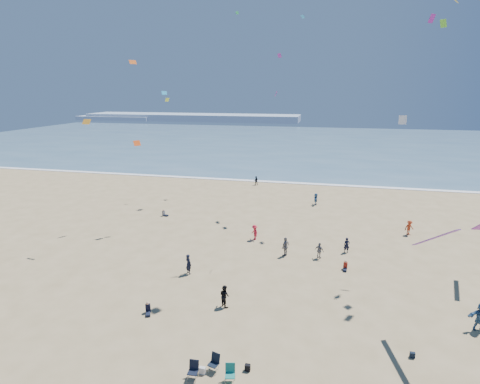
# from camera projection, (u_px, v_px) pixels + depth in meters

# --- Properties ---
(ground) EXTENTS (220.00, 220.00, 0.00)m
(ground) POSITION_uv_depth(u_px,v_px,m) (173.00, 370.00, 20.68)
(ground) COLOR tan
(ground) RESTS_ON ground
(ocean) EXTENTS (220.00, 100.00, 0.06)m
(ocean) POSITION_uv_depth(u_px,v_px,m) (298.00, 143.00, 110.09)
(ocean) COLOR #476B84
(ocean) RESTS_ON ground
(surf_line) EXTENTS (220.00, 1.20, 0.08)m
(surf_line) POSITION_uv_depth(u_px,v_px,m) (277.00, 182.00, 63.02)
(surf_line) COLOR white
(surf_line) RESTS_ON ground
(headland_far) EXTENTS (110.00, 20.00, 3.20)m
(headland_far) POSITION_uv_depth(u_px,v_px,m) (192.00, 117.00, 193.02)
(headland_far) COLOR #7A8EA8
(headland_far) RESTS_ON ground
(headland_near) EXTENTS (40.00, 14.00, 2.00)m
(headland_near) POSITION_uv_depth(u_px,v_px,m) (117.00, 118.00, 196.97)
(headland_near) COLOR #7A8EA8
(headland_near) RESTS_ON ground
(standing_flyers) EXTENTS (37.25, 51.12, 1.89)m
(standing_flyers) POSITION_uv_depth(u_px,v_px,m) (326.00, 258.00, 32.67)
(standing_flyers) COLOR black
(standing_flyers) RESTS_ON ground
(seated_group) EXTENTS (22.04, 30.70, 0.84)m
(seated_group) POSITION_uv_depth(u_px,v_px,m) (202.00, 294.00, 27.61)
(seated_group) COLOR silver
(seated_group) RESTS_ON ground
(chair_cluster) EXTENTS (2.67, 1.48, 1.00)m
(chair_cluster) POSITION_uv_depth(u_px,v_px,m) (212.00, 370.00, 20.05)
(chair_cluster) COLOR black
(chair_cluster) RESTS_ON ground
(white_tote) EXTENTS (0.35, 0.20, 0.40)m
(white_tote) POSITION_uv_depth(u_px,v_px,m) (202.00, 370.00, 20.40)
(white_tote) COLOR silver
(white_tote) RESTS_ON ground
(black_backpack) EXTENTS (0.30, 0.22, 0.38)m
(black_backpack) POSITION_uv_depth(u_px,v_px,m) (248.00, 368.00, 20.62)
(black_backpack) COLOR black
(black_backpack) RESTS_ON ground
(navy_bag) EXTENTS (0.28, 0.18, 0.34)m
(navy_bag) POSITION_uv_depth(u_px,v_px,m) (412.00, 355.00, 21.64)
(navy_bag) COLOR black
(navy_bag) RESTS_ON ground
(kites_aloft) EXTENTS (35.78, 44.73, 26.56)m
(kites_aloft) POSITION_uv_depth(u_px,v_px,m) (346.00, 102.00, 28.53)
(kites_aloft) COLOR #E8F138
(kites_aloft) RESTS_ON ground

